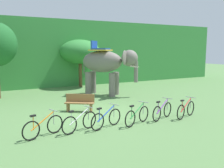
# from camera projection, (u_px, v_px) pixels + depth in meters

# --- Properties ---
(ground_plane) EXTENTS (80.00, 80.00, 0.00)m
(ground_plane) POSITION_uv_depth(u_px,v_px,m) (96.00, 115.00, 11.77)
(ground_plane) COLOR #567F47
(foliage_hedge) EXTENTS (36.00, 6.00, 5.71)m
(foliage_hedge) POSITION_uv_depth(u_px,v_px,m) (43.00, 53.00, 22.30)
(foliage_hedge) COLOR #3D8E42
(foliage_hedge) RESTS_ON ground
(tree_center_right) EXTENTS (3.41, 3.41, 4.01)m
(tree_center_right) POSITION_uv_depth(u_px,v_px,m) (80.00, 52.00, 20.22)
(tree_center_right) COLOR brown
(tree_center_right) RESTS_ON ground
(elephant) EXTENTS (3.58, 3.77, 3.78)m
(elephant) POSITION_uv_depth(u_px,v_px,m) (107.00, 64.00, 16.57)
(elephant) COLOR slate
(elephant) RESTS_ON ground
(bike_orange) EXTENTS (1.61, 0.75, 0.92)m
(bike_orange) POSITION_uv_depth(u_px,v_px,m) (43.00, 127.00, 8.72)
(bike_orange) COLOR black
(bike_orange) RESTS_ON ground
(bike_white) EXTENTS (1.62, 0.72, 0.92)m
(bike_white) POSITION_uv_depth(u_px,v_px,m) (80.00, 122.00, 9.29)
(bike_white) COLOR black
(bike_white) RESTS_ON ground
(bike_blue) EXTENTS (1.63, 0.72, 0.92)m
(bike_blue) POSITION_uv_depth(u_px,v_px,m) (106.00, 119.00, 9.72)
(bike_blue) COLOR black
(bike_blue) RESTS_ON ground
(bike_green) EXTENTS (1.60, 0.76, 0.92)m
(bike_green) POSITION_uv_depth(u_px,v_px,m) (137.00, 116.00, 10.16)
(bike_green) COLOR black
(bike_green) RESTS_ON ground
(bike_purple) EXTENTS (1.60, 0.77, 0.92)m
(bike_purple) POSITION_uv_depth(u_px,v_px,m) (162.00, 111.00, 10.93)
(bike_purple) COLOR black
(bike_purple) RESTS_ON ground
(bike_red) EXTENTS (1.63, 0.72, 0.92)m
(bike_red) POSITION_uv_depth(u_px,v_px,m) (186.00, 110.00, 11.20)
(bike_red) COLOR black
(bike_red) RESTS_ON ground
(wooden_bench) EXTENTS (1.48, 1.17, 0.89)m
(wooden_bench) POSITION_uv_depth(u_px,v_px,m) (80.00, 102.00, 12.35)
(wooden_bench) COLOR brown
(wooden_bench) RESTS_ON ground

